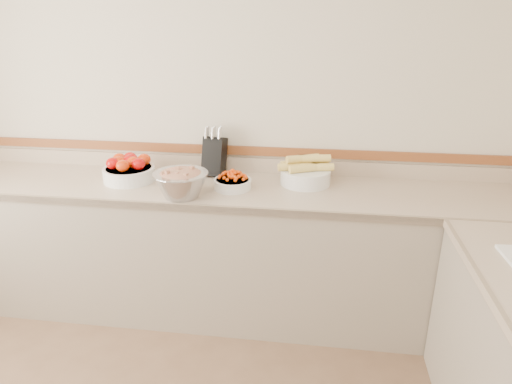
# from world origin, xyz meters

# --- Properties ---
(back_wall) EXTENTS (4.00, 0.00, 4.00)m
(back_wall) POSITION_xyz_m (0.00, 2.00, 1.30)
(back_wall) COLOR beige
(back_wall) RESTS_ON ground_plane
(counter_back) EXTENTS (4.00, 0.65, 1.08)m
(counter_back) POSITION_xyz_m (0.00, 1.68, 0.45)
(counter_back) COLOR tan
(counter_back) RESTS_ON ground_plane
(knife_block) EXTENTS (0.16, 0.19, 0.33)m
(knife_block) POSITION_xyz_m (-0.01, 1.90, 1.04)
(knife_block) COLOR black
(knife_block) RESTS_ON counter_back
(tomato_bowl) EXTENTS (0.33, 0.33, 0.16)m
(tomato_bowl) POSITION_xyz_m (-0.53, 1.71, 0.98)
(tomato_bowl) COLOR white
(tomato_bowl) RESTS_ON counter_back
(cherry_tomato_bowl) EXTENTS (0.23, 0.23, 0.13)m
(cherry_tomato_bowl) POSITION_xyz_m (0.16, 1.65, 0.94)
(cherry_tomato_bowl) COLOR white
(cherry_tomato_bowl) RESTS_ON counter_back
(corn_bowl) EXTENTS (0.35, 0.32, 0.19)m
(corn_bowl) POSITION_xyz_m (0.60, 1.80, 0.97)
(corn_bowl) COLOR white
(corn_bowl) RESTS_ON counter_back
(rhubarb_bowl) EXTENTS (0.32, 0.32, 0.18)m
(rhubarb_bowl) POSITION_xyz_m (-0.11, 1.47, 0.99)
(rhubarb_bowl) COLOR #B2B2BA
(rhubarb_bowl) RESTS_ON counter_back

